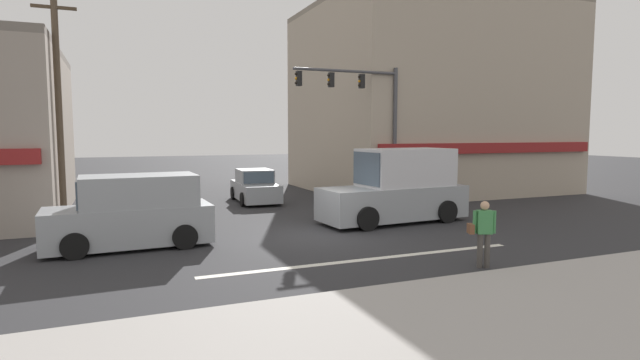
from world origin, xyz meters
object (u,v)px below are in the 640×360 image
Objects in this scene: utility_pole_near_left at (59,110)px; sedan_parked_curbside at (255,187)px; pedestrian_foreground_with_bag at (483,230)px; box_truck_waiting_far at (398,189)px; van_crossing_leftbound at (133,213)px; traffic_light_mast at (369,111)px; utility_pole_far_right at (389,115)px.

utility_pole_near_left reaches higher than sedan_parked_curbside.
sedan_parked_curbside is 2.50× the size of pedestrian_foreground_with_bag.
box_truck_waiting_far reaches higher than van_crossing_leftbound.
van_crossing_leftbound is at bearing -62.57° from utility_pole_near_left.
box_truck_waiting_far is (-0.56, -3.36, -3.05)m from traffic_light_mast.
sedan_parked_curbside is at bearing 174.16° from utility_pole_far_right.
utility_pole_near_left is 1.39× the size of box_truck_waiting_far.
traffic_light_mast is 6.74m from sedan_parked_curbside.
traffic_light_mast is 11.19m from van_crossing_leftbound.
sedan_parked_curbside is at bearing 25.92° from utility_pole_near_left.
utility_pole_far_right is at bearing -5.84° from sedan_parked_curbside.
van_crossing_leftbound is (-5.83, -7.99, 0.29)m from sedan_parked_curbside.
utility_pole_far_right reaches higher than traffic_light_mast.
pedestrian_foreground_with_bag is (2.08, -13.72, 0.24)m from sedan_parked_curbside.
traffic_light_mast reaches higher than box_truck_waiting_far.
utility_pole_far_right reaches higher than utility_pole_near_left.
van_crossing_leftbound is (-9.35, -0.65, -0.25)m from box_truck_waiting_far.
utility_pole_far_right reaches higher than van_crossing_leftbound.
box_truck_waiting_far reaches higher than sedan_parked_curbside.
traffic_light_mast is at bearing 78.39° from pedestrian_foreground_with_bag.
pedestrian_foreground_with_bag is at bearing -110.56° from utility_pole_far_right.
van_crossing_leftbound is (2.14, -4.12, -3.13)m from utility_pole_near_left.
sedan_parked_curbside is 0.90× the size of van_crossing_leftbound.
van_crossing_leftbound is 9.76m from pedestrian_foreground_with_bag.
pedestrian_foreground_with_bag is at bearing -81.37° from sedan_parked_curbside.
traffic_light_mast is 1.33× the size of van_crossing_leftbound.
box_truck_waiting_far is at bearing -64.40° from sedan_parked_curbside.
pedestrian_foreground_with_bag is (-4.88, -13.01, -3.33)m from utility_pole_far_right.
utility_pole_near_left is at bearing 163.19° from box_truck_waiting_far.
utility_pole_far_right is at bearing 62.56° from box_truck_waiting_far.
box_truck_waiting_far is (-3.44, -6.63, -3.03)m from utility_pole_far_right.
box_truck_waiting_far is at bearing 3.99° from van_crossing_leftbound.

